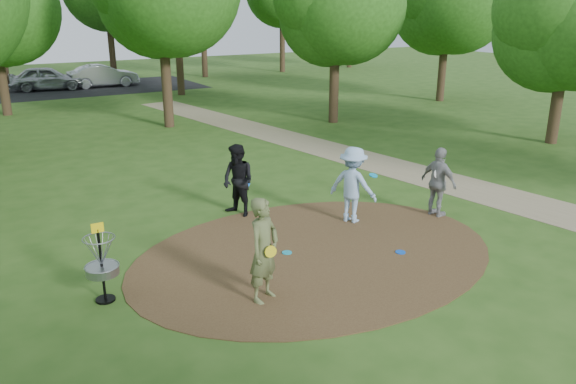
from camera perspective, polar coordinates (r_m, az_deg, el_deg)
ground at (r=12.47m, az=2.86°, el=-6.29°), size 100.00×100.00×0.00m
dirt_clearing at (r=12.46m, az=2.86°, el=-6.25°), size 8.40×8.40×0.02m
footpath at (r=17.94m, az=16.70°, el=0.73°), size 7.55×39.89×0.01m
parking_lot at (r=40.59m, az=-19.20°, el=9.96°), size 14.00×8.00×0.01m
player_observer_with_disc at (r=10.21m, az=-2.47°, el=-5.93°), size 0.86×0.76×1.99m
player_throwing_with_disc at (r=14.06m, az=6.60°, el=0.72°), size 1.36×1.44×1.93m
player_walking_with_disc at (r=14.45m, az=-5.08°, el=1.15°), size 0.98×1.10×1.88m
player_waiting_with_disc at (r=14.87m, az=15.05°, el=0.95°), size 0.54×1.11×1.82m
disc_ground_cyan at (r=12.44m, az=-0.11°, el=-6.17°), size 0.22×0.22×0.02m
disc_ground_blue at (r=12.71m, az=11.36°, el=-6.01°), size 0.22×0.22×0.02m
car_left at (r=40.43m, az=-23.30°, el=10.58°), size 4.81×2.55×1.56m
car_right at (r=40.83m, az=-18.27°, el=11.15°), size 4.56×1.63×1.50m
disc_golf_basket at (r=10.76m, az=-18.49°, el=-6.32°), size 0.63×0.63×1.54m
tree_ring at (r=20.93m, az=-8.32°, el=18.45°), size 37.33×45.82×9.47m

